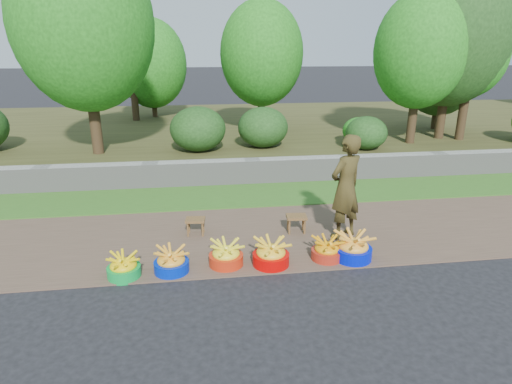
{
  "coord_description": "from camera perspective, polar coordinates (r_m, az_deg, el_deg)",
  "views": [
    {
      "loc": [
        -1.16,
        -5.04,
        2.95
      ],
      "look_at": [
        -0.3,
        1.3,
        0.75
      ],
      "focal_mm": 30.0,
      "sensor_mm": 36.0,
      "label": 1
    }
  ],
  "objects": [
    {
      "name": "ground_plane",
      "position": [
        5.95,
        4.6,
        -10.79
      ],
      "size": [
        120.0,
        120.0,
        0.0
      ],
      "primitive_type": "plane",
      "color": "black",
      "rests_on": "ground"
    },
    {
      "name": "dirt_shoulder",
      "position": [
        7.04,
        2.45,
        -5.73
      ],
      "size": [
        80.0,
        2.5,
        0.02
      ],
      "primitive_type": "cube",
      "color": "brown",
      "rests_on": "ground"
    },
    {
      "name": "grass_verge",
      "position": [
        8.87,
        0.19,
        -0.33
      ],
      "size": [
        80.0,
        1.5,
        0.04
      ],
      "primitive_type": "cube",
      "color": "#35671F",
      "rests_on": "ground"
    },
    {
      "name": "retaining_wall",
      "position": [
        9.59,
        -0.51,
        2.77
      ],
      "size": [
        80.0,
        0.35,
        0.55
      ],
      "primitive_type": "cube",
      "color": "gray",
      "rests_on": "ground"
    },
    {
      "name": "earth_bank",
      "position": [
        14.34,
        -3.02,
        8.08
      ],
      "size": [
        80.0,
        10.0,
        0.5
      ],
      "primitive_type": "cube",
      "color": "#3F3F1C",
      "rests_on": "ground"
    },
    {
      "name": "vegetation",
      "position": [
        13.2,
        10.82,
        17.71
      ],
      "size": [
        32.55,
        8.4,
        4.83
      ],
      "color": "#342615",
      "rests_on": "earth_bank"
    },
    {
      "name": "basin_a",
      "position": [
        6.04,
        -17.23,
        -9.57
      ],
      "size": [
        0.44,
        0.44,
        0.33
      ],
      "color": "#089636",
      "rests_on": "ground"
    },
    {
      "name": "basin_b",
      "position": [
        6.0,
        -11.23,
        -9.15
      ],
      "size": [
        0.48,
        0.48,
        0.36
      ],
      "color": "#001FB4",
      "rests_on": "ground"
    },
    {
      "name": "basin_c",
      "position": [
        6.07,
        -4.02,
        -8.42
      ],
      "size": [
        0.48,
        0.48,
        0.36
      ],
      "color": "red",
      "rests_on": "ground"
    },
    {
      "name": "basin_d",
      "position": [
        6.06,
        2.0,
        -8.32
      ],
      "size": [
        0.52,
        0.52,
        0.39
      ],
      "color": "#C30302",
      "rests_on": "ground"
    },
    {
      "name": "basin_e",
      "position": [
        6.3,
        9.42,
        -7.69
      ],
      "size": [
        0.45,
        0.45,
        0.33
      ],
      "color": "#A22314",
      "rests_on": "ground"
    },
    {
      "name": "basin_f",
      "position": [
        6.36,
        12.81,
        -7.32
      ],
      "size": [
        0.54,
        0.54,
        0.41
      ],
      "color": "#0010C5",
      "rests_on": "ground"
    },
    {
      "name": "stool_left",
      "position": [
        7.02,
        -8.09,
        -3.98
      ],
      "size": [
        0.33,
        0.27,
        0.27
      ],
      "rotation": [
        0.0,
        0.0,
        -0.1
      ],
      "color": "brown",
      "rests_on": "dirt_shoulder"
    },
    {
      "name": "stool_right",
      "position": [
        7.06,
        5.42,
        -3.61
      ],
      "size": [
        0.35,
        0.28,
        0.29
      ],
      "rotation": [
        0.0,
        0.0,
        -0.09
      ],
      "color": "brown",
      "rests_on": "dirt_shoulder"
    },
    {
      "name": "vendor_woman",
      "position": [
        6.81,
        11.87,
        0.64
      ],
      "size": [
        0.73,
        0.65,
        1.67
      ],
      "primitive_type": "imported",
      "rotation": [
        0.0,
        0.0,
        3.65
      ],
      "color": "black",
      "rests_on": "dirt_shoulder"
    }
  ]
}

